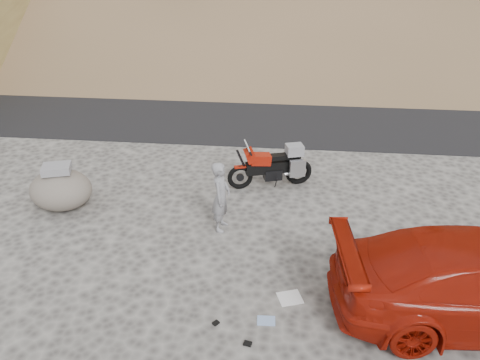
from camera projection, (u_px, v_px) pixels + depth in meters
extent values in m
plane|color=#454240|center=(234.00, 254.00, 10.01)|extent=(140.00, 140.00, 0.00)
cube|color=black|center=(260.00, 109.00, 17.87)|extent=(120.00, 7.00, 0.05)
torus|color=black|center=(240.00, 177.00, 12.34)|extent=(0.69, 0.31, 0.69)
cylinder|color=black|center=(240.00, 177.00, 12.34)|extent=(0.22, 0.12, 0.21)
torus|color=black|center=(299.00, 172.00, 12.61)|extent=(0.74, 0.35, 0.73)
cylinder|color=black|center=(299.00, 172.00, 12.61)|extent=(0.24, 0.14, 0.23)
cylinder|color=black|center=(243.00, 164.00, 12.17)|extent=(0.39, 0.17, 0.84)
cylinder|color=black|center=(249.00, 150.00, 12.01)|extent=(0.23, 0.63, 0.05)
cube|color=black|center=(269.00, 167.00, 12.36)|extent=(1.27, 0.59, 0.31)
cube|color=black|center=(273.00, 174.00, 12.48)|extent=(0.54, 0.43, 0.29)
cube|color=#941508|center=(260.00, 159.00, 12.20)|extent=(0.61, 0.45, 0.32)
cube|color=#941508|center=(250.00, 156.00, 12.09)|extent=(0.40, 0.43, 0.37)
cube|color=silver|center=(247.00, 146.00, 11.95)|extent=(0.21, 0.33, 0.26)
cube|color=black|center=(279.00, 157.00, 12.27)|extent=(0.61, 0.38, 0.12)
cube|color=black|center=(293.00, 157.00, 12.36)|extent=(0.40, 0.28, 0.10)
cube|color=#B6B6BB|center=(297.00, 168.00, 12.23)|extent=(0.43, 0.24, 0.47)
cube|color=#B6B6BB|center=(292.00, 159.00, 12.69)|extent=(0.43, 0.24, 0.47)
cube|color=gray|center=(295.00, 150.00, 12.26)|extent=(0.52, 0.46, 0.27)
cube|color=#941508|center=(240.00, 167.00, 12.19)|extent=(0.33, 0.21, 0.04)
cylinder|color=black|center=(276.00, 183.00, 12.41)|extent=(0.09, 0.22, 0.38)
cylinder|color=#B6B6BB|center=(293.00, 173.00, 12.41)|extent=(0.48, 0.22, 0.13)
imported|color=gray|center=(222.00, 228.00, 10.89)|extent=(0.48, 0.66, 1.69)
imported|color=#941508|center=(477.00, 314.00, 8.47)|extent=(5.56, 2.67, 1.56)
ellipsoid|color=#534E47|center=(61.00, 190.00, 11.46)|extent=(1.60, 1.39, 0.98)
cube|color=gray|center=(57.00, 169.00, 11.19)|extent=(0.77, 0.66, 0.18)
ellipsoid|color=#534E47|center=(61.00, 198.00, 11.71)|extent=(0.73, 0.68, 0.37)
cube|color=white|center=(290.00, 298.00, 8.83)|extent=(0.54, 0.51, 0.01)
cylinder|color=navy|center=(368.00, 299.00, 8.66)|extent=(0.08, 0.08, 0.20)
cube|color=black|center=(248.00, 344.00, 7.85)|extent=(0.15, 0.12, 0.04)
cube|color=black|center=(216.00, 323.00, 8.26)|extent=(0.14, 0.14, 0.04)
cube|color=#8BA8D7|center=(266.00, 321.00, 8.32)|extent=(0.33, 0.25, 0.01)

